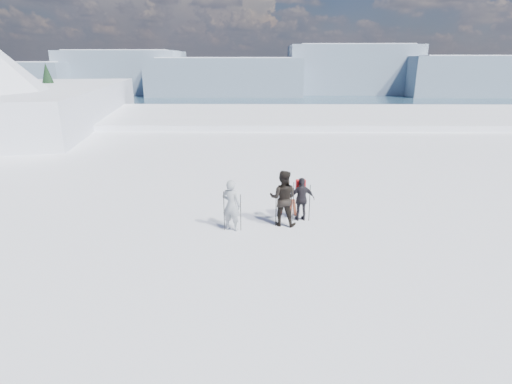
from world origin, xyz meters
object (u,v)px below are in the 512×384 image
skier_pack (302,199)px  skis_loose (293,207)px  skier_grey (231,205)px  skier_dark (283,198)px

skier_pack → skis_loose: size_ratio=0.88×
skier_pack → skis_loose: skier_pack is taller
skier_grey → skis_loose: size_ratio=0.98×
skier_dark → skis_loose: 1.94m
skier_dark → skis_loose: size_ratio=1.09×
skier_grey → skier_dark: bearing=-144.3°
skier_grey → skier_dark: skier_dark is taller
skier_grey → skis_loose: 3.09m
skier_dark → skier_pack: size_ratio=1.24×
skier_grey → skier_pack: size_ratio=1.12×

